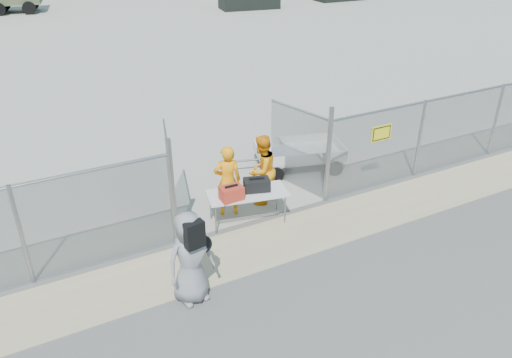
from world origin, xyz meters
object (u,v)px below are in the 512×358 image
security_worker_left (228,181)px  utility_trailer (299,155)px  folding_table (247,207)px  visitor (190,258)px  security_worker_right (262,170)px

security_worker_left → utility_trailer: size_ratio=0.57×
folding_table → security_worker_left: size_ratio=1.03×
visitor → folding_table: bearing=33.9°
security_worker_left → visitor: (-1.88, -2.46, 0.04)m
security_worker_right → visitor: bearing=16.5°
folding_table → utility_trailer: folding_table is taller
security_worker_left → utility_trailer: security_worker_left is taller
security_worker_left → security_worker_right: (0.98, 0.13, 0.00)m
visitor → security_worker_right: bearing=33.9°
visitor → utility_trailer: visitor is taller
security_worker_left → utility_trailer: 3.21m
folding_table → utility_trailer: (2.61, 1.89, -0.01)m
folding_table → visitor: size_ratio=0.99×
folding_table → utility_trailer: 3.22m
security_worker_left → visitor: size_ratio=0.96×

